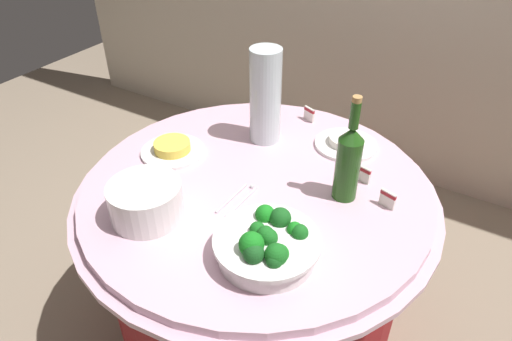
% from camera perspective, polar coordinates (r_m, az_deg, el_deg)
% --- Properties ---
extents(ground_plane, '(6.00, 6.00, 0.00)m').
position_cam_1_polar(ground_plane, '(2.00, 0.00, -18.72)').
color(ground_plane, gray).
extents(buffet_table, '(1.16, 1.16, 0.74)m').
position_cam_1_polar(buffet_table, '(1.71, 0.00, -11.37)').
color(buffet_table, maroon).
rests_on(buffet_table, ground_plane).
extents(broccoli_bowl, '(0.28, 0.28, 0.12)m').
position_cam_1_polar(broccoli_bowl, '(1.19, 1.44, -9.17)').
color(broccoli_bowl, white).
rests_on(broccoli_bowl, buffet_table).
extents(plate_stack, '(0.21, 0.21, 0.11)m').
position_cam_1_polar(plate_stack, '(1.34, -13.49, -3.71)').
color(plate_stack, white).
rests_on(plate_stack, buffet_table).
extents(wine_bottle, '(0.07, 0.07, 0.34)m').
position_cam_1_polar(wine_bottle, '(1.36, 11.38, 1.16)').
color(wine_bottle, '#204F16').
rests_on(wine_bottle, buffet_table).
extents(decorative_fruit_vase, '(0.11, 0.11, 0.34)m').
position_cam_1_polar(decorative_fruit_vase, '(1.61, 1.16, 8.64)').
color(decorative_fruit_vase, silver).
rests_on(decorative_fruit_vase, buffet_table).
extents(serving_tongs, '(0.05, 0.17, 0.01)m').
position_cam_1_polar(serving_tongs, '(1.40, -2.28, -3.49)').
color(serving_tongs, silver).
rests_on(serving_tongs, buffet_table).
extents(food_plate_fried_egg, '(0.22, 0.22, 0.04)m').
position_cam_1_polar(food_plate_fried_egg, '(1.62, -10.24, 2.70)').
color(food_plate_fried_egg, white).
rests_on(food_plate_fried_egg, buffet_table).
extents(food_plate_rice, '(0.22, 0.22, 0.04)m').
position_cam_1_polar(food_plate_rice, '(1.67, 11.09, 3.38)').
color(food_plate_rice, white).
rests_on(food_plate_rice, buffet_table).
extents(label_placard_front, '(0.05, 0.02, 0.05)m').
position_cam_1_polar(label_placard_front, '(1.41, 16.00, -3.35)').
color(label_placard_front, white).
rests_on(label_placard_front, buffet_table).
extents(label_placard_mid, '(0.05, 0.02, 0.05)m').
position_cam_1_polar(label_placard_mid, '(1.49, 13.14, -0.35)').
color(label_placard_mid, white).
rests_on(label_placard_mid, buffet_table).
extents(label_placard_rear, '(0.05, 0.03, 0.05)m').
position_cam_1_polar(label_placard_rear, '(1.80, 6.61, 7.04)').
color(label_placard_rear, white).
rests_on(label_placard_rear, buffet_table).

